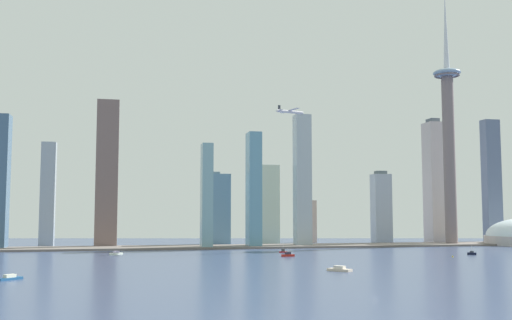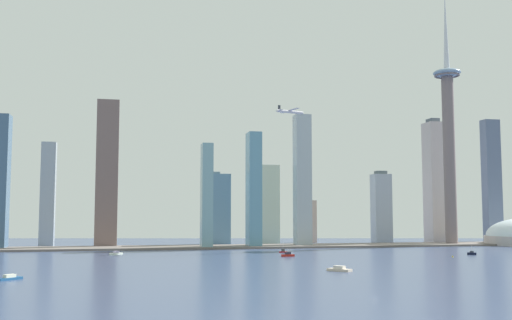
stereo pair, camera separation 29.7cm
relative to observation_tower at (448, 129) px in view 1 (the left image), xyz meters
name	(u,v)px [view 1 (the left image)]	position (x,y,z in m)	size (l,w,h in m)	color
ground_plane	(375,297)	(-295.43, -435.72, -151.73)	(6000.00, 6000.00, 0.00)	#384667
waterfront_pier	(226,247)	(-295.43, 3.17, -150.56)	(956.15, 66.88, 2.34)	slate
observation_tower	(448,129)	(0.00, 0.00, 0.00)	(35.94, 35.94, 341.33)	slate
skyscraper_0	(219,210)	(-297.10, 49.56, -106.16)	(27.28, 18.32, 91.15)	#6189A9
skyscraper_1	(48,194)	(-508.81, 72.57, -86.93)	(17.45, 14.61, 129.61)	#9DA7B3
skyscraper_2	(302,180)	(-198.95, 6.98, -69.49)	(19.59, 18.03, 164.49)	#A7B2B9
skyscraper_3	(207,196)	(-321.74, -13.88, -90.42)	(12.77, 20.37, 122.63)	#79A4AF
skyscraper_4	(492,181)	(100.00, 58.46, -63.77)	(23.08, 16.07, 175.93)	slate
skyscraper_5	(269,204)	(-224.14, 81.45, -98.60)	(26.77, 16.87, 106.26)	beige
skyscraper_6	(214,208)	(-296.80, 94.71, -103.23)	(13.35, 13.99, 97.00)	gray
skyscraper_7	(381,208)	(-66.17, 69.32, -103.16)	(24.62, 19.82, 100.02)	#A1AABB
skyscraper_9	(254,190)	(-262.99, -2.08, -82.28)	(15.48, 25.21, 138.90)	#5E93AC
skyscraper_10	(309,221)	(-159.32, 106.25, -122.04)	(16.62, 17.67, 69.39)	#C6A694
skyscraper_11	(434,182)	(11.44, 61.59, -65.94)	(22.02, 27.94, 175.18)	beige
skyscraper_13	(107,173)	(-436.79, 32.80, -62.39)	(26.33, 12.31, 178.68)	#745D59
boat_0	(116,253)	(-422.57, -98.24, -150.34)	(13.32, 12.92, 3.84)	white
boat_2	(340,269)	(-266.45, -307.22, -150.36)	(15.60, 17.48, 3.79)	beige
boat_3	(288,255)	(-263.14, -157.88, -150.14)	(13.03, 5.59, 7.96)	#B42117
boat_4	(472,253)	(-79.71, -173.64, -150.22)	(8.63, 6.70, 9.86)	black
boat_5	(283,251)	(-252.99, -102.03, -150.30)	(8.18, 6.02, 10.46)	red
boat_6	(10,278)	(-482.91, -317.95, -150.50)	(14.46, 15.15, 3.43)	navy
channel_buoy_0	(453,256)	(-115.68, -199.50, -150.88)	(1.37, 1.37, 1.70)	yellow
airplane	(290,112)	(-227.02, -38.79, 8.45)	(34.85, 38.03, 8.44)	white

